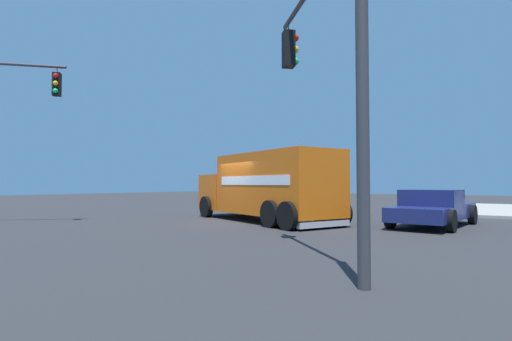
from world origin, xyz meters
name	(u,v)px	position (x,y,z in m)	size (l,w,h in m)	color
ground_plane	(240,221)	(0.00, 0.00, 0.00)	(100.00, 100.00, 0.00)	#2B2B2D
delivery_truck	(266,186)	(-1.06, -0.49, 1.50)	(8.34, 5.56, 2.87)	orange
traffic_light_secondary	(328,57)	(-7.02, 6.79, 4.03)	(3.35, 3.43, 6.10)	#38383D
pickup_navy	(433,207)	(-7.33, -2.31, 0.73)	(2.65, 5.36, 1.38)	navy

